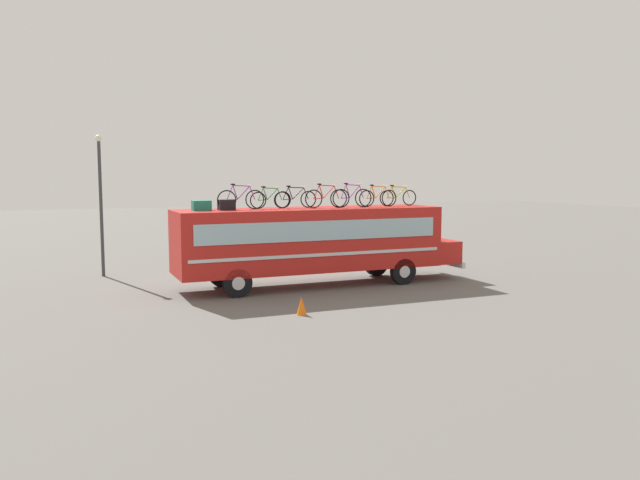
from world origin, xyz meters
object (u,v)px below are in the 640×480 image
(rooftop_bicycle_4, at_px, (326,198))
(rooftop_bicycle_7, at_px, (398,197))
(rooftop_bicycle_5, at_px, (352,197))
(street_lamp, at_px, (101,197))
(traffic_cone, at_px, (302,306))
(rooftop_bicycle_1, at_px, (241,199))
(rooftop_bicycle_3, at_px, (296,199))
(luggage_bag_2, at_px, (226,205))
(bus, at_px, (315,240))
(luggage_bag_1, at_px, (201,206))
(rooftop_bicycle_2, at_px, (270,199))
(rooftop_bicycle_6, at_px, (378,197))

(rooftop_bicycle_4, height_order, rooftop_bicycle_7, rooftop_bicycle_4)
(rooftop_bicycle_5, distance_m, street_lamp, 10.86)
(rooftop_bicycle_5, bearing_deg, traffic_cone, -131.14)
(rooftop_bicycle_1, bearing_deg, rooftop_bicycle_3, 6.17)
(rooftop_bicycle_4, bearing_deg, rooftop_bicycle_3, 158.26)
(luggage_bag_2, distance_m, traffic_cone, 5.70)
(rooftop_bicycle_3, relative_size, rooftop_bicycle_5, 1.01)
(street_lamp, bearing_deg, bus, -36.64)
(traffic_cone, distance_m, street_lamp, 12.00)
(bus, height_order, rooftop_bicycle_4, rooftop_bicycle_4)
(luggage_bag_1, bearing_deg, rooftop_bicycle_4, -2.64)
(rooftop_bicycle_2, bearing_deg, luggage_bag_1, -175.00)
(bus, distance_m, rooftop_bicycle_3, 1.80)
(luggage_bag_1, height_order, rooftop_bicycle_4, rooftop_bicycle_4)
(rooftop_bicycle_6, bearing_deg, rooftop_bicycle_1, 178.40)
(rooftop_bicycle_3, relative_size, street_lamp, 0.29)
(rooftop_bicycle_1, relative_size, rooftop_bicycle_5, 1.06)
(rooftop_bicycle_4, bearing_deg, rooftop_bicycle_2, 167.95)
(luggage_bag_1, xyz_separation_m, street_lamp, (-3.14, 5.56, 0.18))
(luggage_bag_2, xyz_separation_m, rooftop_bicycle_4, (3.98, -0.17, 0.21))
(bus, relative_size, rooftop_bicycle_5, 6.84)
(bus, xyz_separation_m, traffic_cone, (-2.38, -4.67, -1.54))
(rooftop_bicycle_7, bearing_deg, street_lamp, 154.58)
(bus, distance_m, rooftop_bicycle_2, 2.40)
(rooftop_bicycle_3, bearing_deg, rooftop_bicycle_7, -1.43)
(bus, distance_m, traffic_cone, 5.46)
(luggage_bag_2, bearing_deg, rooftop_bicycle_5, -2.18)
(luggage_bag_1, bearing_deg, rooftop_bicycle_5, -2.42)
(rooftop_bicycle_4, bearing_deg, rooftop_bicycle_5, -1.47)
(rooftop_bicycle_2, bearing_deg, rooftop_bicycle_5, -8.50)
(rooftop_bicycle_3, bearing_deg, rooftop_bicycle_2, 179.08)
(rooftop_bicycle_2, bearing_deg, street_lamp, 137.77)
(luggage_bag_1, bearing_deg, bus, -1.21)
(street_lamp, bearing_deg, rooftop_bicycle_5, -32.41)
(luggage_bag_2, bearing_deg, bus, -0.55)
(rooftop_bicycle_2, distance_m, rooftop_bicycle_6, 4.52)
(rooftop_bicycle_1, relative_size, rooftop_bicycle_3, 1.05)
(rooftop_bicycle_1, xyz_separation_m, traffic_cone, (0.60, -4.74, -3.21))
(bus, bearing_deg, rooftop_bicycle_4, -16.84)
(luggage_bag_1, bearing_deg, rooftop_bicycle_2, 5.00)
(rooftop_bicycle_6, bearing_deg, rooftop_bicycle_2, 174.60)
(rooftop_bicycle_6, xyz_separation_m, rooftop_bicycle_7, (1.12, 0.29, -0.01))
(rooftop_bicycle_6, xyz_separation_m, traffic_cone, (-5.14, -4.57, -3.18))
(rooftop_bicycle_2, relative_size, traffic_cone, 2.80)
(street_lamp, bearing_deg, luggage_bag_2, -54.16)
(bus, height_order, rooftop_bicycle_3, rooftop_bicycle_3)
(luggage_bag_2, relative_size, rooftop_bicycle_2, 0.37)
(traffic_cone, relative_size, street_lamp, 0.10)
(luggage_bag_2, relative_size, rooftop_bicycle_7, 0.34)
(luggage_bag_1, relative_size, luggage_bag_2, 1.12)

